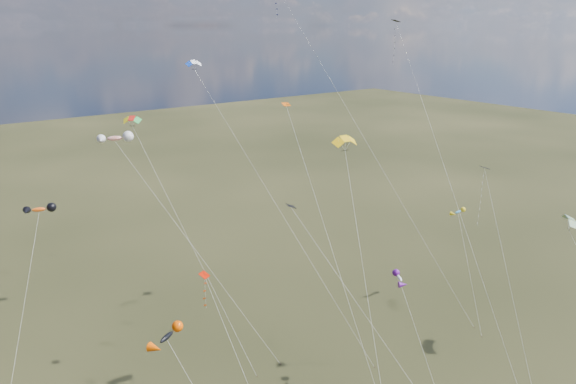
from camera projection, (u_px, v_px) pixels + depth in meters
diamond_black_high at (403, 66)px, 62.68m from camera, size 11.46×30.95×37.42m
diamond_navy_tall at (295, 31)px, 74.02m from camera, size 7.13×34.21×42.37m
diamond_black_mid at (334, 269)px, 49.06m from camera, size 8.34×14.56×20.43m
diamond_red_low at (208, 297)px, 51.22m from camera, size 1.52×10.59×13.37m
diamond_navy_right at (484, 206)px, 52.60m from camera, size 5.23×12.95×23.14m
diamond_orange_center at (322, 217)px, 49.30m from camera, size 0.84×17.36×29.45m
parafoil_yellow at (346, 140)px, 48.27m from camera, size 10.20×18.31×27.20m
parafoil_blue_white at (196, 65)px, 62.90m from camera, size 8.74×26.23×32.97m
parafoil_striped at (571, 218)px, 57.01m from camera, size 4.82×10.20×17.03m
parafoil_tricolor at (133, 121)px, 54.41m from camera, size 7.62×14.45×27.84m
novelty_black_orange at (167, 337)px, 44.71m from camera, size 5.10×6.89×11.40m
novelty_orange_black at (39, 210)px, 54.73m from camera, size 10.02×13.98×18.58m
novelty_white_purple at (400, 279)px, 51.41m from camera, size 1.94×8.74×12.95m
novelty_redwhite_stripe at (115, 139)px, 58.40m from camera, size 12.27×18.98×25.19m
novelty_blue_yellow at (458, 212)px, 69.90m from camera, size 7.14×9.67×12.92m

